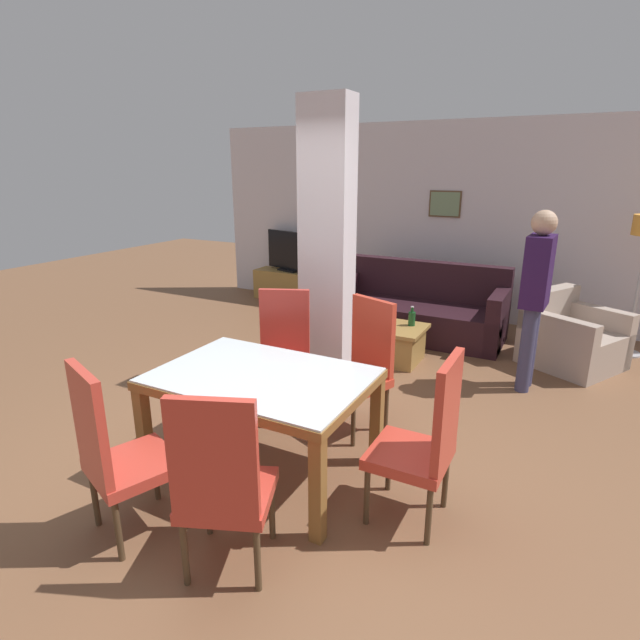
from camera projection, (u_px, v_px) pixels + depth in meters
The scene contains 16 objects.
ground_plane at pixel (265, 469), 3.61m from camera, with size 18.00×18.00×0.00m, color brown.
back_wall at pixel (441, 222), 7.04m from camera, with size 7.20×0.09×2.70m.
divider_pillar at pixel (327, 250), 4.66m from camera, with size 0.47×0.28×2.70m.
dining_table at pixel (262, 394), 3.43m from camera, with size 1.45×1.01×0.74m.
dining_chair_far_left at pixel (283, 351), 4.33m from camera, with size 0.60×0.60×1.08m.
dining_chair_near_right at pixel (222, 482), 2.53m from camera, with size 0.60×0.60×1.08m.
dining_chair_far_right at pixel (362, 363), 4.06m from camera, with size 0.60×0.60×1.08m.
dining_chair_head_right at pixel (425, 439), 2.93m from camera, with size 0.46×0.46×1.08m.
dining_chair_near_left at pixel (115, 450), 2.81m from camera, with size 0.59×0.59×1.08m.
sofa at pixel (418, 312), 6.42m from camera, with size 2.15×0.90×0.92m.
armchair at pixel (570, 340), 5.44m from camera, with size 1.16×1.16×0.80m.
coffee_table at pixel (395, 343), 5.56m from camera, with size 0.62×0.60×0.40m.
bottle at pixel (412, 318), 5.53m from camera, with size 0.08×0.08×0.22m.
tv_stand at pixel (290, 285), 8.17m from camera, with size 1.17×0.40×0.47m.
tv_screen at pixel (289, 252), 8.01m from camera, with size 0.91×0.29×0.64m.
standing_person at pixel (536, 289), 4.65m from camera, with size 0.24×0.39×1.73m.
Camera 1 is at (1.81, -2.59, 2.09)m, focal length 28.00 mm.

